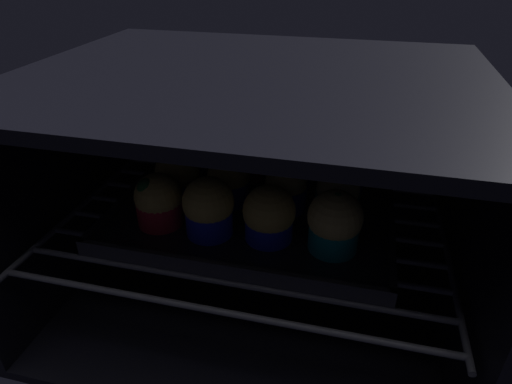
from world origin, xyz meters
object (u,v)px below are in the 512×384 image
muffin_row0_col0 (158,201)px  muffin_row0_col3 (335,222)px  baking_tray (256,207)px  muffin_row0_col1 (209,208)px  muffin_row1_col1 (229,181)px  muffin_row1_col2 (286,188)px  muffin_row2_col1 (244,157)px  muffin_row1_col3 (337,195)px  muffin_row1_col0 (178,176)px  muffin_row2_col3 (344,168)px  muffin_row2_col0 (199,151)px  muffin_row0_col2 (269,215)px  muffin_row2_col2 (294,161)px

muffin_row0_col0 → muffin_row0_col3: muffin_row0_col3 is taller
baking_tray → muffin_row0_col1: 10.46cm
muffin_row0_col1 → muffin_row1_col1: 8.65cm
muffin_row0_col3 → muffin_row1_col2: (-7.70, 8.25, -0.74)cm
muffin_row0_col3 → muffin_row2_col1: muffin_row0_col3 is taller
muffin_row0_col3 → muffin_row1_col2: bearing=133.1°
muffin_row1_col2 → muffin_row1_col3: 7.44cm
baking_tray → muffin_row2_col1: 10.08cm
muffin_row1_col0 → muffin_row2_col3: (24.30, 8.45, 0.17)cm
muffin_row2_col0 → muffin_row1_col1: bearing=-46.8°
muffin_row0_col3 → muffin_row0_col2: bearing=178.6°
muffin_row1_col0 → muffin_row2_col1: same height
muffin_row2_col1 → muffin_row1_col0: bearing=-133.1°
muffin_row1_col3 → muffin_row2_col3: size_ratio=0.95×
muffin_row1_col1 → muffin_row1_col2: (8.60, 0.13, -0.12)cm
baking_tray → muffin_row0_col0: muffin_row0_col0 is taller
muffin_row0_col0 → muffin_row1_col0: (-0.29, 7.51, -0.07)cm
muffin_row0_col1 → muffin_row2_col0: bearing=114.2°
muffin_row1_col0 → muffin_row2_col2: muffin_row2_col2 is taller
muffin_row1_col1 → muffin_row2_col1: muffin_row2_col1 is taller
muffin_row1_col3 → muffin_row0_col1: bearing=-151.9°
baking_tray → muffin_row0_col1: size_ratio=4.84×
baking_tray → muffin_row2_col3: 15.21cm
muffin_row1_col1 → muffin_row2_col2: size_ratio=0.89×
muffin_row2_col0 → muffin_row2_col3: bearing=-0.6°
muffin_row2_col0 → muffin_row2_col1: 7.88cm
muffin_row2_col0 → muffin_row1_col3: bearing=-19.1°
baking_tray → muffin_row2_col1: muffin_row2_col1 is taller
muffin_row0_col1 → muffin_row2_col2: size_ratio=1.00×
muffin_row1_col1 → muffin_row2_col0: size_ratio=0.93×
baking_tray → muffin_row1_col0: bearing=-178.4°
baking_tray → muffin_row0_col1: (-4.34, -8.44, 4.40)cm
muffin_row0_col3 → muffin_row2_col1: 22.86cm
muffin_row0_col0 → muffin_row0_col3: size_ratio=0.91×
muffin_row2_col2 → muffin_row0_col1: bearing=-117.3°
muffin_row0_col2 → muffin_row1_col2: muffin_row0_col2 is taller
muffin_row2_col0 → muffin_row2_col2: (16.09, -0.31, 0.21)cm
muffin_row1_col0 → muffin_row1_col1: bearing=3.8°
muffin_row0_col1 → muffin_row0_col3: (16.41, 0.52, 0.07)cm
muffin_row2_col1 → muffin_row2_col3: size_ratio=0.99×
muffin_row1_col3 → muffin_row2_col0: size_ratio=0.92×
muffin_row0_col3 → muffin_row0_col1: bearing=-178.2°
muffin_row0_col0 → muffin_row2_col0: bearing=90.3°
muffin_row0_col1 → muffin_row0_col3: 16.42cm
muffin_row0_col0 → muffin_row2_col1: (7.80, 16.14, 0.01)cm
muffin_row0_col1 → muffin_row2_col0: muffin_row0_col1 is taller
muffin_row0_col2 → muffin_row1_col1: muffin_row0_col2 is taller
muffin_row2_col3 → muffin_row1_col3: bearing=-92.7°
muffin_row2_col0 → muffin_row0_col1: bearing=-65.8°
muffin_row2_col2 → muffin_row1_col1: bearing=-136.9°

